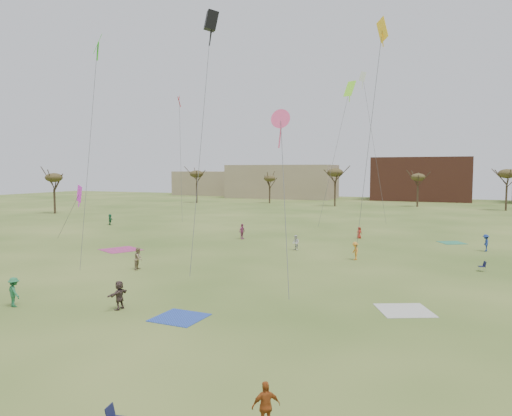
% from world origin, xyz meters
% --- Properties ---
extents(ground, '(260.00, 260.00, 0.00)m').
position_xyz_m(ground, '(0.00, 0.00, 0.00)').
color(ground, '#325119').
rests_on(ground, ground).
extents(flyer_near_center, '(1.36, 1.06, 1.86)m').
position_xyz_m(flyer_near_center, '(-10.51, -2.01, 0.93)').
color(flyer_near_center, '#256F43').
rests_on(flyer_near_center, ground).
extents(spectator_fore_a, '(1.01, 0.90, 1.64)m').
position_xyz_m(spectator_fore_a, '(9.34, -9.26, 0.82)').
color(spectator_fore_a, '#9F4A1B').
rests_on(spectator_fore_a, ground).
extents(spectator_fore_b, '(0.90, 1.05, 1.90)m').
position_xyz_m(spectator_fore_b, '(-10.29, 10.40, 0.95)').
color(spectator_fore_b, '#8E785A').
rests_on(spectator_fore_b, ground).
extents(spectator_fore_c, '(0.60, 1.67, 1.78)m').
position_xyz_m(spectator_fore_c, '(-4.04, 0.05, 0.89)').
color(spectator_fore_c, '#503D39').
rests_on(spectator_fore_c, ground).
extents(flyer_mid_b, '(1.12, 1.28, 1.72)m').
position_xyz_m(flyer_mid_b, '(5.99, 22.06, 0.86)').
color(flyer_mid_b, orange).
rests_on(flyer_mid_b, ground).
extents(spectator_mid_d, '(0.64, 1.17, 1.89)m').
position_xyz_m(spectator_mid_d, '(-9.70, 30.51, 0.94)').
color(spectator_mid_d, '#A34475').
rests_on(spectator_mid_d, ground).
extents(spectator_mid_e, '(0.99, 0.97, 1.61)m').
position_xyz_m(spectator_mid_e, '(-0.92, 25.07, 0.80)').
color(spectator_mid_e, silver).
rests_on(spectator_mid_e, ground).
extents(flyer_far_a, '(1.57, 1.36, 1.71)m').
position_xyz_m(flyer_far_a, '(-34.93, 36.43, 0.86)').
color(flyer_far_a, '#21633F').
rests_on(flyer_far_a, ground).
extents(flyer_far_b, '(0.83, 0.81, 1.44)m').
position_xyz_m(flyer_far_b, '(3.58, 36.66, 0.72)').
color(flyer_far_b, '#AA2A1D').
rests_on(flyer_far_b, ground).
extents(flyer_far_c, '(0.76, 1.21, 1.80)m').
position_xyz_m(flyer_far_c, '(17.66, 32.20, 0.90)').
color(flyer_far_c, navy).
rests_on(flyer_far_c, ground).
extents(blanket_blue, '(2.86, 2.86, 0.03)m').
position_xyz_m(blanket_blue, '(0.26, 0.02, 0.00)').
color(blanket_blue, '#2645A7').
rests_on(blanket_blue, ground).
extents(blanket_cream, '(4.04, 4.04, 0.03)m').
position_xyz_m(blanket_cream, '(12.10, 6.58, 0.00)').
color(blanket_cream, beige).
rests_on(blanket_cream, ground).
extents(blanket_plum, '(4.87, 4.87, 0.03)m').
position_xyz_m(blanket_plum, '(-18.27, 18.04, 0.00)').
color(blanket_plum, '#A93470').
rests_on(blanket_plum, ground).
extents(blanket_olive, '(3.60, 3.60, 0.03)m').
position_xyz_m(blanket_olive, '(14.31, 37.22, 0.00)').
color(blanket_olive, '#2F835E').
rests_on(blanket_olive, ground).
extents(camp_chair_right, '(0.68, 0.65, 0.87)m').
position_xyz_m(camp_chair_right, '(16.90, 20.98, 0.26)').
color(camp_chair_right, '#141738').
rests_on(camp_chair_right, ground).
extents(kites_aloft, '(61.26, 54.37, 21.40)m').
position_xyz_m(kites_aloft, '(-0.13, 22.75, 17.70)').
color(kites_aloft, red).
rests_on(kites_aloft, ground).
extents(tree_line, '(117.44, 49.32, 8.91)m').
position_xyz_m(tree_line, '(-2.85, 79.12, 7.09)').
color(tree_line, '#3A2B1E').
rests_on(tree_line, ground).
extents(building_tan, '(32.00, 14.00, 10.00)m').
position_xyz_m(building_tan, '(-35.00, 115.00, 5.00)').
color(building_tan, '#937F60').
rests_on(building_tan, ground).
extents(building_brick, '(26.00, 16.00, 12.00)m').
position_xyz_m(building_brick, '(5.00, 120.00, 6.00)').
color(building_brick, brown).
rests_on(building_brick, ground).
extents(building_tan_west, '(20.00, 12.00, 8.00)m').
position_xyz_m(building_tan_west, '(-65.00, 122.00, 4.00)').
color(building_tan_west, '#937F60').
rests_on(building_tan_west, ground).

